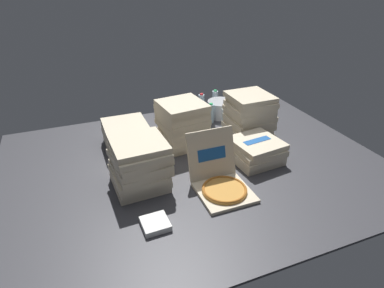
{
  "coord_description": "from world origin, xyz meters",
  "views": [
    {
      "loc": [
        -0.88,
        -2.18,
        1.5
      ],
      "look_at": [
        0.01,
        0.1,
        0.14
      ],
      "focal_mm": 30.21,
      "sensor_mm": 36.0,
      "label": 1
    }
  ],
  "objects_px": {
    "open_pizza_box": "(221,180)",
    "water_bottle_6": "(201,115)",
    "ice_bucket": "(220,109)",
    "pizza_stack_center_near": "(256,151)",
    "water_bottle_4": "(201,111)",
    "napkin_pile": "(155,224)",
    "water_bottle_2": "(211,113)",
    "water_bottle_3": "(215,99)",
    "pizza_stack_left_near": "(249,115)",
    "pizza_stack_right_far": "(126,134)",
    "water_bottle_1": "(240,115)",
    "pizza_stack_left_mid": "(183,124)",
    "water_bottle_0": "(225,118)",
    "pizza_stack_center_far": "(140,165)",
    "water_bottle_5": "(201,103)"
  },
  "relations": [
    {
      "from": "pizza_stack_left_near",
      "to": "water_bottle_6",
      "type": "relative_size",
      "value": 1.97
    },
    {
      "from": "water_bottle_6",
      "to": "napkin_pile",
      "type": "bearing_deg",
      "value": -123.57
    },
    {
      "from": "water_bottle_1",
      "to": "water_bottle_3",
      "type": "height_order",
      "value": "same"
    },
    {
      "from": "pizza_stack_center_far",
      "to": "water_bottle_0",
      "type": "relative_size",
      "value": 2.0
    },
    {
      "from": "pizza_stack_left_mid",
      "to": "pizza_stack_left_near",
      "type": "bearing_deg",
      "value": -4.29
    },
    {
      "from": "open_pizza_box",
      "to": "ice_bucket",
      "type": "relative_size",
      "value": 1.73
    },
    {
      "from": "water_bottle_2",
      "to": "napkin_pile",
      "type": "distance_m",
      "value": 1.67
    },
    {
      "from": "open_pizza_box",
      "to": "water_bottle_3",
      "type": "distance_m",
      "value": 1.62
    },
    {
      "from": "open_pizza_box",
      "to": "water_bottle_6",
      "type": "relative_size",
      "value": 2.3
    },
    {
      "from": "pizza_stack_right_far",
      "to": "water_bottle_3",
      "type": "distance_m",
      "value": 1.29
    },
    {
      "from": "water_bottle_1",
      "to": "water_bottle_6",
      "type": "distance_m",
      "value": 0.42
    },
    {
      "from": "water_bottle_0",
      "to": "water_bottle_5",
      "type": "bearing_deg",
      "value": 98.04
    },
    {
      "from": "pizza_stack_left_near",
      "to": "water_bottle_5",
      "type": "bearing_deg",
      "value": 106.2
    },
    {
      "from": "napkin_pile",
      "to": "water_bottle_5",
      "type": "bearing_deg",
      "value": 58.1
    },
    {
      "from": "pizza_stack_right_far",
      "to": "pizza_stack_center_near",
      "type": "bearing_deg",
      "value": -34.18
    },
    {
      "from": "pizza_stack_center_near",
      "to": "water_bottle_2",
      "type": "distance_m",
      "value": 0.86
    },
    {
      "from": "water_bottle_4",
      "to": "napkin_pile",
      "type": "height_order",
      "value": "water_bottle_4"
    },
    {
      "from": "water_bottle_5",
      "to": "napkin_pile",
      "type": "distance_m",
      "value": 1.94
    },
    {
      "from": "pizza_stack_left_mid",
      "to": "water_bottle_1",
      "type": "relative_size",
      "value": 2.04
    },
    {
      "from": "pizza_stack_right_far",
      "to": "pizza_stack_left_near",
      "type": "height_order",
      "value": "pizza_stack_left_near"
    },
    {
      "from": "open_pizza_box",
      "to": "water_bottle_0",
      "type": "height_order",
      "value": "open_pizza_box"
    },
    {
      "from": "water_bottle_0",
      "to": "water_bottle_3",
      "type": "bearing_deg",
      "value": 75.73
    },
    {
      "from": "water_bottle_0",
      "to": "water_bottle_3",
      "type": "xyz_separation_m",
      "value": [
        0.13,
        0.52,
        0.0
      ]
    },
    {
      "from": "water_bottle_0",
      "to": "water_bottle_2",
      "type": "bearing_deg",
      "value": 119.18
    },
    {
      "from": "water_bottle_4",
      "to": "water_bottle_5",
      "type": "height_order",
      "value": "same"
    },
    {
      "from": "open_pizza_box",
      "to": "pizza_stack_left_mid",
      "type": "distance_m",
      "value": 0.78
    },
    {
      "from": "water_bottle_4",
      "to": "water_bottle_5",
      "type": "distance_m",
      "value": 0.24
    },
    {
      "from": "pizza_stack_right_far",
      "to": "water_bottle_0",
      "type": "distance_m",
      "value": 1.04
    },
    {
      "from": "pizza_stack_center_near",
      "to": "water_bottle_6",
      "type": "bearing_deg",
      "value": 99.82
    },
    {
      "from": "pizza_stack_left_near",
      "to": "water_bottle_1",
      "type": "height_order",
      "value": "pizza_stack_left_near"
    },
    {
      "from": "pizza_stack_center_far",
      "to": "water_bottle_3",
      "type": "relative_size",
      "value": 2.0
    },
    {
      "from": "pizza_stack_center_far",
      "to": "water_bottle_0",
      "type": "bearing_deg",
      "value": 33.29
    },
    {
      "from": "water_bottle_0",
      "to": "pizza_stack_left_mid",
      "type": "bearing_deg",
      "value": -159.98
    },
    {
      "from": "water_bottle_2",
      "to": "water_bottle_3",
      "type": "relative_size",
      "value": 1.0
    },
    {
      "from": "pizza_stack_center_far",
      "to": "pizza_stack_right_far",
      "type": "bearing_deg",
      "value": 87.9
    },
    {
      "from": "pizza_stack_center_far",
      "to": "water_bottle_4",
      "type": "xyz_separation_m",
      "value": [
        0.9,
        0.95,
        -0.08
      ]
    },
    {
      "from": "water_bottle_0",
      "to": "napkin_pile",
      "type": "xyz_separation_m",
      "value": [
        -1.09,
        -1.18,
        -0.08
      ]
    },
    {
      "from": "pizza_stack_right_far",
      "to": "pizza_stack_center_near",
      "type": "xyz_separation_m",
      "value": [
        0.99,
        -0.67,
        -0.02
      ]
    },
    {
      "from": "pizza_stack_center_near",
      "to": "water_bottle_6",
      "type": "distance_m",
      "value": 0.88
    },
    {
      "from": "napkin_pile",
      "to": "pizza_stack_left_near",
      "type": "bearing_deg",
      "value": 37.08
    },
    {
      "from": "water_bottle_6",
      "to": "pizza_stack_center_far",
      "type": "bearing_deg",
      "value": -135.07
    },
    {
      "from": "open_pizza_box",
      "to": "water_bottle_2",
      "type": "height_order",
      "value": "open_pizza_box"
    },
    {
      "from": "water_bottle_1",
      "to": "water_bottle_3",
      "type": "bearing_deg",
      "value": 96.84
    },
    {
      "from": "water_bottle_3",
      "to": "water_bottle_4",
      "type": "height_order",
      "value": "same"
    },
    {
      "from": "open_pizza_box",
      "to": "water_bottle_2",
      "type": "xyz_separation_m",
      "value": [
        0.43,
        1.12,
        0.03
      ]
    },
    {
      "from": "water_bottle_5",
      "to": "water_bottle_3",
      "type": "bearing_deg",
      "value": 14.58
    },
    {
      "from": "open_pizza_box",
      "to": "water_bottle_6",
      "type": "bearing_deg",
      "value": 74.35
    },
    {
      "from": "water_bottle_4",
      "to": "pizza_stack_left_mid",
      "type": "bearing_deg",
      "value": -130.28
    },
    {
      "from": "pizza_stack_center_near",
      "to": "water_bottle_4",
      "type": "height_order",
      "value": "water_bottle_4"
    },
    {
      "from": "open_pizza_box",
      "to": "pizza_stack_right_far",
      "type": "relative_size",
      "value": 1.25
    }
  ]
}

